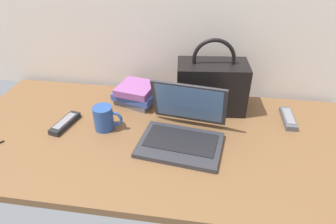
% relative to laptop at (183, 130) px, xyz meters
% --- Properties ---
extents(desk, '(1.60, 0.76, 0.03)m').
position_rel_laptop_xyz_m(desk, '(-0.11, 0.00, -0.06)').
color(desk, brown).
rests_on(desk, ground).
extents(laptop, '(0.34, 0.32, 0.21)m').
position_rel_laptop_xyz_m(laptop, '(0.00, 0.00, 0.00)').
color(laptop, '#2D2D33').
rests_on(laptop, desk).
extents(coffee_mug, '(0.12, 0.08, 0.10)m').
position_rel_laptop_xyz_m(coffee_mug, '(-0.33, 0.02, 0.01)').
color(coffee_mug, '#26478C').
rests_on(coffee_mug, desk).
extents(remote_control_near, '(0.05, 0.16, 0.02)m').
position_rel_laptop_xyz_m(remote_control_near, '(0.43, 0.20, -0.03)').
color(remote_control_near, '#4C4C51').
rests_on(remote_control_near, desk).
extents(remote_control_far, '(0.08, 0.17, 0.02)m').
position_rel_laptop_xyz_m(remote_control_far, '(-0.50, 0.02, -0.03)').
color(remote_control_far, black).
rests_on(remote_control_far, desk).
extents(handbag, '(0.32, 0.19, 0.33)m').
position_rel_laptop_xyz_m(handbag, '(0.10, 0.25, 0.07)').
color(handbag, black).
rests_on(handbag, desk).
extents(book_stack, '(0.22, 0.19, 0.09)m').
position_rel_laptop_xyz_m(book_stack, '(-0.25, 0.25, -0.00)').
color(book_stack, '#595960').
rests_on(book_stack, desk).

